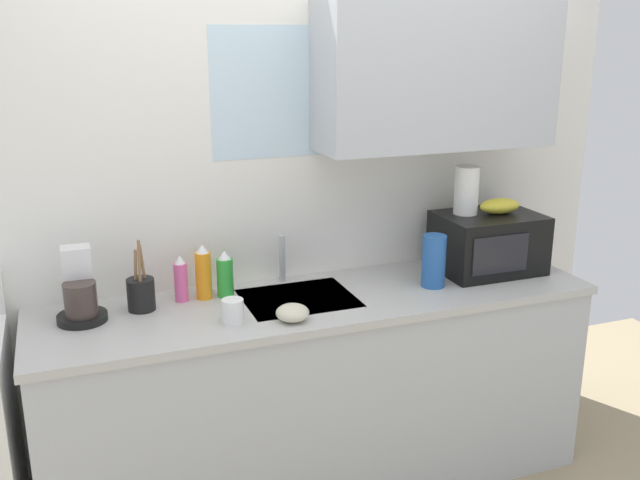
{
  "coord_description": "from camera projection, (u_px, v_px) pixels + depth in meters",
  "views": [
    {
      "loc": [
        -0.99,
        -2.61,
        1.98
      ],
      "look_at": [
        0.0,
        0.0,
        1.15
      ],
      "focal_mm": 39.81,
      "sensor_mm": 36.0,
      "label": 1
    }
  ],
  "objects": [
    {
      "name": "kitchen_wall_assembly",
      "position": [
        322.0,
        173.0,
        3.17
      ],
      "size": [
        3.14,
        0.42,
        2.5
      ],
      "color": "white",
      "rests_on": "ground"
    },
    {
      "name": "cereal_canister",
      "position": [
        434.0,
        261.0,
        3.08
      ],
      "size": [
        0.1,
        0.1,
        0.23
      ],
      "primitive_type": "cylinder",
      "color": "#2659A5",
      "rests_on": "counter_unit"
    },
    {
      "name": "coffee_maker",
      "position": [
        80.0,
        293.0,
        2.73
      ],
      "size": [
        0.19,
        0.21,
        0.28
      ],
      "color": "black",
      "rests_on": "counter_unit"
    },
    {
      "name": "dish_soap_bottle_green",
      "position": [
        225.0,
        275.0,
        2.97
      ],
      "size": [
        0.07,
        0.07,
        0.2
      ],
      "color": "green",
      "rests_on": "counter_unit"
    },
    {
      "name": "dish_soap_bottle_orange",
      "position": [
        203.0,
        273.0,
        2.94
      ],
      "size": [
        0.07,
        0.07,
        0.23
      ],
      "color": "orange",
      "rests_on": "counter_unit"
    },
    {
      "name": "banana_bunch",
      "position": [
        500.0,
        206.0,
        3.25
      ],
      "size": [
        0.2,
        0.11,
        0.07
      ],
      "primitive_type": "ellipsoid",
      "color": "gold",
      "rests_on": "microwave"
    },
    {
      "name": "microwave",
      "position": [
        488.0,
        243.0,
        3.28
      ],
      "size": [
        0.46,
        0.35,
        0.27
      ],
      "color": "black",
      "rests_on": "counter_unit"
    },
    {
      "name": "utensil_crock",
      "position": [
        141.0,
        293.0,
        2.83
      ],
      "size": [
        0.11,
        0.11,
        0.29
      ],
      "color": "black",
      "rests_on": "counter_unit"
    },
    {
      "name": "sink_faucet",
      "position": [
        282.0,
        259.0,
        3.14
      ],
      "size": [
        0.03,
        0.03,
        0.21
      ],
      "primitive_type": "cylinder",
      "color": "#B2B5BA",
      "rests_on": "counter_unit"
    },
    {
      "name": "small_bowl",
      "position": [
        292.0,
        313.0,
        2.73
      ],
      "size": [
        0.13,
        0.13,
        0.06
      ],
      "primitive_type": "ellipsoid",
      "color": "beige",
      "rests_on": "counter_unit"
    },
    {
      "name": "mug_white",
      "position": [
        233.0,
        311.0,
        2.71
      ],
      "size": [
        0.08,
        0.08,
        0.09
      ],
      "primitive_type": "cylinder",
      "color": "white",
      "rests_on": "counter_unit"
    },
    {
      "name": "counter_unit",
      "position": [
        320.0,
        391.0,
        3.11
      ],
      "size": [
        2.37,
        0.63,
        0.9
      ],
      "color": "#B2B7BC",
      "rests_on": "ground"
    },
    {
      "name": "dish_soap_bottle_pink",
      "position": [
        181.0,
        280.0,
        2.92
      ],
      "size": [
        0.06,
        0.06,
        0.2
      ],
      "color": "#E55999",
      "rests_on": "counter_unit"
    },
    {
      "name": "paper_towel_roll",
      "position": [
        466.0,
        190.0,
        3.22
      ],
      "size": [
        0.11,
        0.11,
        0.22
      ],
      "primitive_type": "cylinder",
      "color": "white",
      "rests_on": "microwave"
    }
  ]
}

